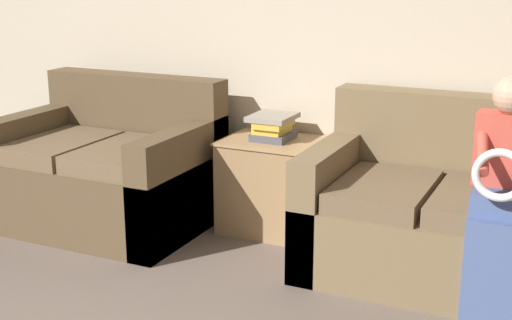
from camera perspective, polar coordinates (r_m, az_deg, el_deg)
wall_back at (r=4.59m, az=2.17°, el=10.87°), size 6.97×0.06×2.55m
couch_main at (r=3.95m, az=17.89°, el=-4.75°), size 1.86×0.93×0.94m
couch_side at (r=4.71m, az=-11.75°, el=-1.02°), size 1.31×0.96×0.93m
child_left_seated at (r=3.47m, az=19.15°, el=-2.10°), size 0.30×0.38×1.16m
side_shelf at (r=4.48m, az=1.31°, el=-1.93°), size 0.60×0.50×0.59m
book_stack at (r=4.39m, az=1.37°, el=2.69°), size 0.25×0.30×0.16m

